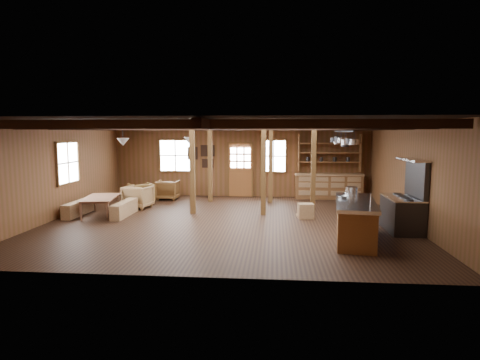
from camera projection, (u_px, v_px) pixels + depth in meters
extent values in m
cube|color=black|center=(227.00, 221.00, 11.48)|extent=(10.00, 9.00, 0.02)
cube|color=black|center=(227.00, 122.00, 11.14)|extent=(10.00, 9.00, 0.02)
cube|color=brown|center=(57.00, 171.00, 11.74)|extent=(0.02, 9.00, 2.80)
cube|color=brown|center=(410.00, 174.00, 10.88)|extent=(0.02, 9.00, 2.80)
cube|color=brown|center=(241.00, 161.00, 15.77)|extent=(10.00, 0.02, 2.80)
cube|color=brown|center=(196.00, 198.00, 6.85)|extent=(10.00, 0.02, 2.80)
cube|color=black|center=(205.00, 124.00, 7.69)|extent=(9.80, 0.12, 0.18)
cube|color=black|center=(217.00, 125.00, 9.18)|extent=(9.80, 0.12, 0.18)
cube|color=black|center=(225.00, 126.00, 10.66)|extent=(9.80, 0.12, 0.18)
cube|color=black|center=(231.00, 127.00, 12.15)|extent=(9.80, 0.12, 0.18)
cube|color=black|center=(236.00, 128.00, 13.63)|extent=(9.80, 0.12, 0.18)
cube|color=black|center=(239.00, 128.00, 14.92)|extent=(9.80, 0.12, 0.18)
cube|color=black|center=(227.00, 127.00, 11.16)|extent=(0.18, 8.82, 0.18)
cube|color=#4C3115|center=(192.00, 169.00, 12.40)|extent=(0.15, 0.15, 2.80)
cube|color=#4C3115|center=(210.00, 163.00, 14.56)|extent=(0.15, 0.15, 2.80)
cube|color=#4C3115|center=(264.00, 169.00, 12.21)|extent=(0.15, 0.15, 2.80)
cube|color=#4C3115|center=(271.00, 164.00, 14.37)|extent=(0.15, 0.15, 2.80)
cube|color=#4C3115|center=(313.00, 167.00, 13.07)|extent=(0.15, 0.15, 2.80)
cube|color=brown|center=(240.00, 183.00, 15.81)|extent=(0.90, 0.06, 1.10)
cube|color=#4C3115|center=(228.00, 170.00, 15.79)|extent=(0.06, 0.08, 2.10)
cube|color=#4C3115|center=(253.00, 170.00, 15.71)|extent=(0.06, 0.08, 2.10)
cube|color=#4C3115|center=(240.00, 143.00, 15.63)|extent=(1.02, 0.08, 0.06)
cube|color=white|center=(240.00, 157.00, 15.69)|extent=(0.84, 0.02, 0.90)
cube|color=white|center=(175.00, 156.00, 15.92)|extent=(1.20, 0.02, 1.20)
cube|color=#4C3115|center=(175.00, 156.00, 15.92)|extent=(1.32, 0.06, 1.32)
cube|color=white|center=(274.00, 156.00, 15.59)|extent=(0.90, 0.02, 1.20)
cube|color=#4C3115|center=(274.00, 156.00, 15.59)|extent=(1.02, 0.06, 1.32)
cube|color=white|center=(67.00, 163.00, 12.20)|extent=(0.02, 1.20, 1.20)
cube|color=#4C3115|center=(67.00, 163.00, 12.20)|extent=(0.14, 1.24, 1.32)
cube|color=beige|center=(208.00, 151.00, 15.78)|extent=(0.50, 0.03, 0.40)
cube|color=black|center=(208.00, 151.00, 15.77)|extent=(0.55, 0.02, 0.45)
cube|color=beige|center=(193.00, 153.00, 15.85)|extent=(0.35, 0.03, 0.45)
cube|color=black|center=(193.00, 153.00, 15.84)|extent=(0.40, 0.02, 0.50)
cube|color=beige|center=(208.00, 163.00, 15.84)|extent=(0.40, 0.03, 0.30)
cube|color=black|center=(208.00, 163.00, 15.83)|extent=(0.45, 0.02, 0.35)
cube|color=brown|center=(329.00, 187.00, 15.29)|extent=(2.50, 0.55, 0.90)
cube|color=brown|center=(329.00, 174.00, 15.21)|extent=(2.55, 0.60, 0.06)
cube|color=brown|center=(329.00, 162.00, 15.22)|extent=(2.30, 0.35, 0.04)
cube|color=brown|center=(329.00, 153.00, 15.18)|extent=(2.30, 0.35, 0.04)
cube|color=brown|center=(329.00, 144.00, 15.14)|extent=(2.30, 0.35, 0.04)
cube|color=brown|center=(299.00, 153.00, 15.28)|extent=(0.04, 0.35, 1.40)
cube|color=brown|center=(360.00, 153.00, 15.08)|extent=(0.04, 0.35, 1.40)
cylinder|color=#2F2F31|center=(123.00, 130.00, 11.42)|extent=(0.02, 0.02, 0.45)
cone|color=white|center=(123.00, 142.00, 11.46)|extent=(0.36, 0.36, 0.22)
cylinder|color=#2F2F31|center=(189.00, 131.00, 13.28)|extent=(0.02, 0.02, 0.45)
cone|color=white|center=(189.00, 141.00, 13.31)|extent=(0.36, 0.36, 0.22)
cylinder|color=#2F2F31|center=(343.00, 131.00, 11.19)|extent=(0.04, 3.00, 0.04)
cylinder|color=#2F2F31|center=(354.00, 135.00, 9.87)|extent=(0.01, 0.01, 0.20)
cylinder|color=silver|center=(354.00, 142.00, 9.89)|extent=(0.22, 0.22, 0.14)
cylinder|color=#2F2F31|center=(350.00, 135.00, 10.17)|extent=(0.01, 0.01, 0.18)
cylinder|color=#2F2F31|center=(350.00, 141.00, 10.19)|extent=(0.19, 0.19, 0.14)
cylinder|color=#2F2F31|center=(346.00, 135.00, 10.47)|extent=(0.01, 0.01, 0.22)
cylinder|color=silver|center=(346.00, 142.00, 10.49)|extent=(0.21, 0.21, 0.14)
cylinder|color=#2F2F31|center=(345.00, 136.00, 10.77)|extent=(0.01, 0.01, 0.28)
cylinder|color=#2F2F31|center=(345.00, 144.00, 10.79)|extent=(0.22, 0.22, 0.14)
cylinder|color=#2F2F31|center=(342.00, 135.00, 11.06)|extent=(0.01, 0.01, 0.18)
cylinder|color=silver|center=(341.00, 140.00, 11.08)|extent=(0.20, 0.20, 0.14)
cylinder|color=#2F2F31|center=(341.00, 134.00, 11.36)|extent=(0.01, 0.01, 0.18)
cylinder|color=#2F2F31|center=(340.00, 140.00, 11.38)|extent=(0.28, 0.28, 0.14)
cylinder|color=#2F2F31|center=(341.00, 135.00, 11.65)|extent=(0.01, 0.01, 0.19)
cylinder|color=silver|center=(341.00, 140.00, 11.67)|extent=(0.27, 0.27, 0.14)
cylinder|color=#2F2F31|center=(338.00, 134.00, 11.95)|extent=(0.01, 0.01, 0.15)
cylinder|color=#2F2F31|center=(338.00, 139.00, 11.96)|extent=(0.22, 0.22, 0.14)
cylinder|color=#2F2F31|center=(338.00, 136.00, 12.25)|extent=(0.01, 0.01, 0.26)
cylinder|color=silver|center=(337.00, 142.00, 12.27)|extent=(0.20, 0.20, 0.14)
cylinder|color=#2F2F31|center=(334.00, 135.00, 12.55)|extent=(0.01, 0.01, 0.20)
cylinder|color=#2F2F31|center=(334.00, 140.00, 12.57)|extent=(0.21, 0.21, 0.14)
cube|color=brown|center=(355.00, 222.00, 9.39)|extent=(1.14, 2.49, 0.86)
cube|color=silver|center=(356.00, 202.00, 9.33)|extent=(1.23, 2.60, 0.08)
cylinder|color=#2F2F31|center=(361.00, 207.00, 8.74)|extent=(0.44, 0.44, 0.06)
cylinder|color=silver|center=(371.00, 201.00, 8.71)|extent=(0.03, 0.03, 0.30)
cube|color=brown|center=(306.00, 211.00, 11.79)|extent=(0.53, 0.41, 0.44)
cube|color=#2F2F31|center=(402.00, 215.00, 10.26)|extent=(0.75, 1.41, 0.85)
cube|color=silver|center=(403.00, 198.00, 10.21)|extent=(0.77, 1.43, 0.04)
cube|color=#2F2F31|center=(417.00, 178.00, 10.12)|extent=(0.12, 1.41, 0.94)
cube|color=silver|center=(413.00, 160.00, 10.08)|extent=(0.40, 1.51, 0.05)
imported|color=brown|center=(102.00, 206.00, 12.20)|extent=(1.17, 1.76, 0.57)
cube|color=brown|center=(78.00, 208.00, 12.27)|extent=(0.29, 1.56, 0.43)
cube|color=brown|center=(125.00, 209.00, 12.15)|extent=(0.30, 1.59, 0.44)
imported|color=brown|center=(141.00, 193.00, 14.34)|extent=(1.09, 1.09, 0.72)
imported|color=brown|center=(168.00, 190.00, 15.09)|extent=(0.78, 0.80, 0.73)
imported|color=#997245|center=(138.00, 197.00, 13.39)|extent=(0.95, 0.97, 0.76)
cylinder|color=silver|center=(352.00, 191.00, 10.30)|extent=(0.31, 0.31, 0.19)
imported|color=silver|center=(343.00, 197.00, 9.70)|extent=(0.27, 0.27, 0.06)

